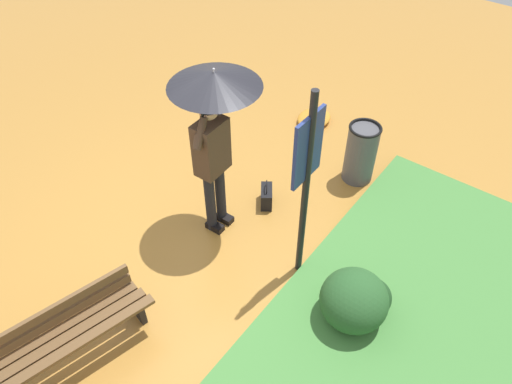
{
  "coord_description": "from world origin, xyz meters",
  "views": [
    {
      "loc": [
        -2.68,
        -2.9,
        4.39
      ],
      "look_at": [
        0.28,
        -0.67,
        0.85
      ],
      "focal_mm": 34.16,
      "sensor_mm": 36.0,
      "label": 1
    }
  ],
  "objects": [
    {
      "name": "grass_verge",
      "position": [
        0.34,
        -3.28,
        0.03
      ],
      "size": [
        4.8,
        4.0,
        0.05
      ],
      "color": "#47843D",
      "rests_on": "ground_plane"
    },
    {
      "name": "shrub_cluster",
      "position": [
        0.12,
        -2.05,
        0.29
      ],
      "size": [
        0.75,
        0.68,
        0.61
      ],
      "color": "#285628",
      "rests_on": "ground_plane"
    },
    {
      "name": "leaf_pile_near_person",
      "position": [
        2.77,
        0.11,
        0.06
      ],
      "size": [
        0.58,
        0.47,
        0.13
      ],
      "color": "#C68428",
      "rests_on": "ground_plane"
    },
    {
      "name": "ground_plane",
      "position": [
        0.0,
        0.0,
        0.0
      ],
      "size": [
        18.0,
        18.0,
        0.0
      ],
      "primitive_type": "plane",
      "color": "#B27A33"
    },
    {
      "name": "park_bench",
      "position": [
        -1.84,
        -0.19,
        0.4
      ],
      "size": [
        1.42,
        0.69,
        0.75
      ],
      "color": "black",
      "rests_on": "ground_plane"
    },
    {
      "name": "info_sign_post",
      "position": [
        0.29,
        -1.24,
        1.44
      ],
      "size": [
        0.44,
        0.07,
        2.3
      ],
      "color": "black",
      "rests_on": "ground_plane"
    },
    {
      "name": "trash_bin",
      "position": [
        2.03,
        -1.03,
        0.42
      ],
      "size": [
        0.42,
        0.42,
        0.83
      ],
      "color": "#4C4C51",
      "rests_on": "ground_plane"
    },
    {
      "name": "handbag",
      "position": [
        0.9,
        -0.36,
        0.13
      ],
      "size": [
        0.33,
        0.29,
        0.37
      ],
      "color": "black",
      "rests_on": "ground_plane"
    },
    {
      "name": "leaf_pile_by_bench",
      "position": [
        2.52,
        1.8,
        0.06
      ],
      "size": [
        0.54,
        0.43,
        0.12
      ],
      "color": "#C68428",
      "rests_on": "ground_plane"
    },
    {
      "name": "person_with_umbrella",
      "position": [
        0.34,
        -0.07,
        1.55
      ],
      "size": [
        0.96,
        0.96,
        2.04
      ],
      "color": "black",
      "rests_on": "ground_plane"
    }
  ]
}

